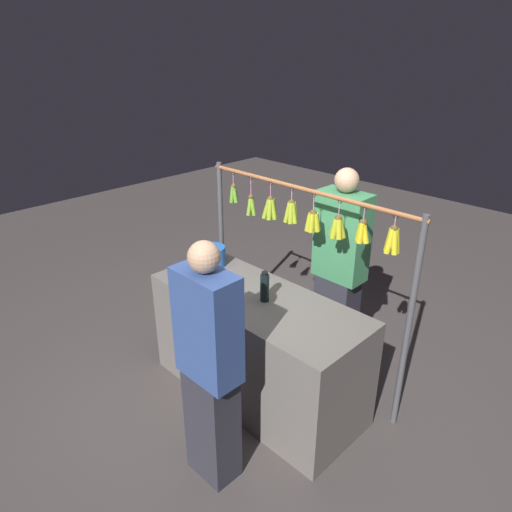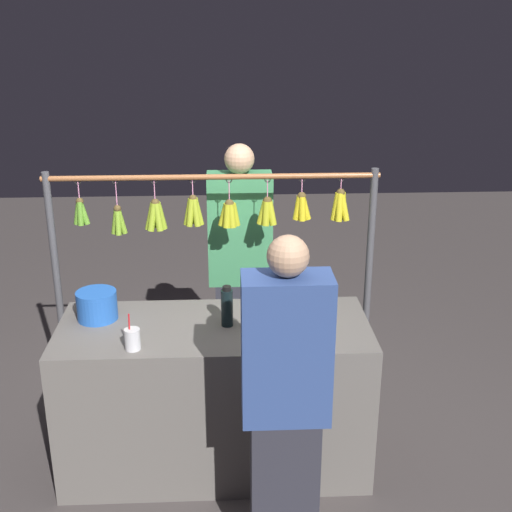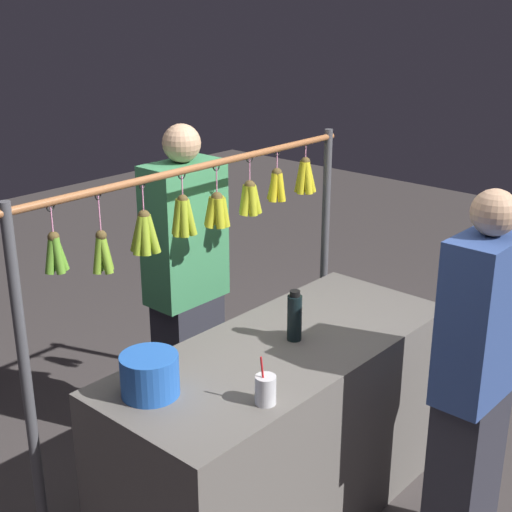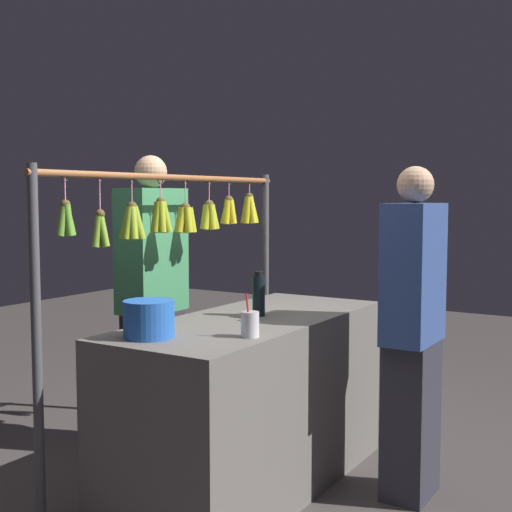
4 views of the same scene
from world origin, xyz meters
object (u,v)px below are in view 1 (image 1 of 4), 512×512
at_px(drink_cup, 195,283).
at_px(customer_person, 210,370).
at_px(water_bottle, 264,287).
at_px(vendor_person, 339,273).
at_px(blue_bucket, 212,256).

bearing_deg(drink_cup, customer_person, 146.84).
bearing_deg(customer_person, water_bottle, -70.72).
height_order(water_bottle, vendor_person, vendor_person).
distance_m(water_bottle, customer_person, 0.79).
relative_size(water_bottle, customer_person, 0.14).
bearing_deg(vendor_person, customer_person, 96.12).
height_order(drink_cup, customer_person, customer_person).
bearing_deg(vendor_person, drink_cup, 61.07).
xyz_separation_m(drink_cup, vendor_person, (-0.57, -1.04, -0.08)).
height_order(blue_bucket, drink_cup, drink_cup).
relative_size(blue_bucket, customer_person, 0.14).
distance_m(water_bottle, vendor_person, 0.81).
distance_m(vendor_person, customer_person, 1.53).
height_order(blue_bucket, customer_person, customer_person).
bearing_deg(vendor_person, blue_bucket, 39.40).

